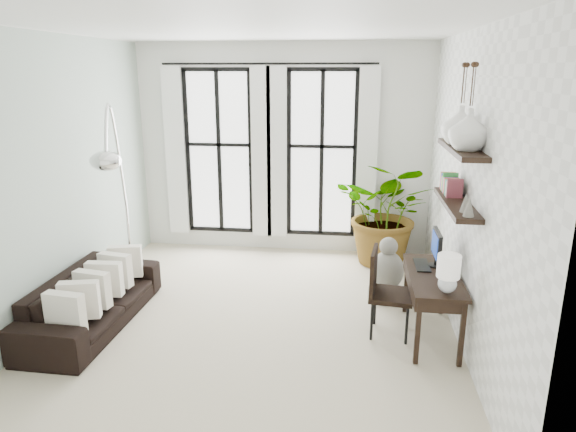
% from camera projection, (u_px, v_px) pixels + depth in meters
% --- Properties ---
extents(floor, '(5.00, 5.00, 0.00)m').
position_uv_depth(floor, '(255.00, 320.00, 5.95)').
color(floor, beige).
rests_on(floor, ground).
extents(ceiling, '(5.00, 5.00, 0.00)m').
position_uv_depth(ceiling, '(249.00, 27.00, 5.07)').
color(ceiling, white).
rests_on(ceiling, wall_back).
extents(wall_left, '(0.00, 5.00, 5.00)m').
position_uv_depth(wall_left, '(56.00, 180.00, 5.78)').
color(wall_left, '#A6BAAD').
rests_on(wall_left, floor).
extents(wall_right, '(0.00, 5.00, 5.00)m').
position_uv_depth(wall_right, '(469.00, 191.00, 5.25)').
color(wall_right, white).
rests_on(wall_right, floor).
extents(wall_back, '(4.50, 0.00, 4.50)m').
position_uv_depth(wall_back, '(283.00, 150.00, 7.90)').
color(wall_back, white).
rests_on(wall_back, floor).
extents(windows, '(3.26, 0.13, 2.65)m').
position_uv_depth(windows, '(269.00, 153.00, 7.86)').
color(windows, white).
rests_on(windows, wall_back).
extents(wall_shelves, '(0.25, 1.30, 0.60)m').
position_uv_depth(wall_shelves, '(458.00, 181.00, 5.12)').
color(wall_shelves, black).
rests_on(wall_shelves, wall_right).
extents(sofa, '(0.85, 2.05, 0.59)m').
position_uv_depth(sofa, '(92.00, 300.00, 5.78)').
color(sofa, black).
rests_on(sofa, floor).
extents(throw_pillows, '(0.40, 1.52, 0.40)m').
position_uv_depth(throw_pillows, '(99.00, 284.00, 5.71)').
color(throw_pillows, white).
rests_on(throw_pillows, sofa).
extents(plant, '(1.75, 1.65, 1.56)m').
position_uv_depth(plant, '(388.00, 213.00, 7.49)').
color(plant, '#2D7228').
rests_on(plant, floor).
extents(desk, '(0.52, 1.23, 1.12)m').
position_uv_depth(desk, '(434.00, 280.00, 5.34)').
color(desk, black).
rests_on(desk, floor).
extents(desk_chair, '(0.51, 0.51, 0.96)m').
position_uv_depth(desk_chair, '(384.00, 287.00, 5.51)').
color(desk_chair, black).
rests_on(desk_chair, floor).
extents(arc_lamp, '(0.75, 1.58, 2.44)m').
position_uv_depth(arc_lamp, '(114.00, 151.00, 5.96)').
color(arc_lamp, silver).
rests_on(arc_lamp, floor).
extents(buddha, '(0.45, 0.45, 0.82)m').
position_uv_depth(buddha, '(387.00, 274.00, 6.40)').
color(buddha, gray).
rests_on(buddha, floor).
extents(vase_a, '(0.37, 0.37, 0.38)m').
position_uv_depth(vase_a, '(469.00, 130.00, 4.70)').
color(vase_a, white).
rests_on(vase_a, shelf_upper).
extents(vase_b, '(0.37, 0.37, 0.38)m').
position_uv_depth(vase_b, '(460.00, 125.00, 5.08)').
color(vase_b, white).
rests_on(vase_b, shelf_upper).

